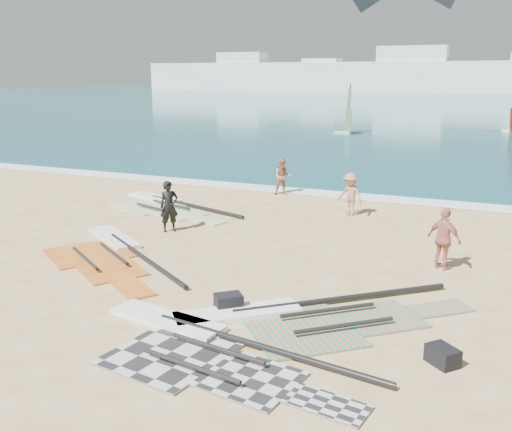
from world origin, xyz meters
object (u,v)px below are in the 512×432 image
at_px(beachgoer_back, 444,239).
at_px(person_wetsuit, 169,207).
at_px(rig_red, 111,252).
at_px(gear_bag_far, 443,356).
at_px(beachgoer_mid, 350,194).
at_px(rig_grey, 199,345).
at_px(rig_green, 165,205).
at_px(rig_orange, 304,316).
at_px(beachgoer_left, 283,177).
at_px(gear_bag_near, 229,302).

bearing_deg(beachgoer_back, person_wetsuit, 26.17).
distance_m(rig_red, gear_bag_far, 9.81).
bearing_deg(beachgoer_back, beachgoer_mid, -23.77).
bearing_deg(rig_grey, person_wetsuit, 134.64).
distance_m(rig_green, rig_red, 5.99).
height_order(rig_orange, beachgoer_left, beachgoer_left).
distance_m(gear_bag_near, beachgoer_back, 6.14).
xyz_separation_m(rig_green, beachgoer_mid, (6.93, 1.44, 0.73)).
relative_size(rig_red, beachgoer_mid, 3.61).
distance_m(gear_bag_near, beachgoer_left, 12.27).
bearing_deg(rig_orange, person_wetsuit, 101.71).
height_order(rig_grey, gear_bag_near, gear_bag_near).
distance_m(person_wetsuit, beachgoer_left, 6.98).
bearing_deg(gear_bag_far, beachgoer_mid, 113.28).
height_order(gear_bag_near, person_wetsuit, person_wetsuit).
distance_m(gear_bag_far, beachgoer_left, 14.68).
bearing_deg(beachgoer_back, rig_red, 43.32).
bearing_deg(rig_red, beachgoer_mid, 88.21).
bearing_deg(gear_bag_near, rig_orange, 8.98).
bearing_deg(rig_green, beachgoer_back, 1.58).
height_order(rig_green, gear_bag_near, gear_bag_near).
height_order(gear_bag_near, gear_bag_far, gear_bag_near).
bearing_deg(beachgoer_mid, person_wetsuit, -116.83).
bearing_deg(beachgoer_left, rig_grey, -101.22).
xyz_separation_m(rig_orange, gear_bag_far, (2.88, -0.86, 0.11)).
xyz_separation_m(rig_grey, beachgoer_left, (-3.58, 13.59, 0.72)).
bearing_deg(rig_orange, rig_red, 121.60).
distance_m(gear_bag_far, beachgoer_mid, 10.89).
height_order(gear_bag_far, person_wetsuit, person_wetsuit).
distance_m(rig_orange, rig_red, 6.80).
bearing_deg(person_wetsuit, gear_bag_far, -76.39).
height_order(rig_green, rig_orange, same).
xyz_separation_m(rig_grey, rig_red, (-5.13, 4.04, 0.00)).
height_order(rig_green, beachgoer_mid, beachgoer_mid).
bearing_deg(rig_red, gear_bag_far, 16.79).
relative_size(rig_red, beachgoer_back, 3.43).
relative_size(rig_orange, beachgoer_back, 3.57).
bearing_deg(beachgoer_mid, rig_orange, -60.81).
bearing_deg(beachgoer_mid, beachgoer_left, 166.01).
xyz_separation_m(rig_green, rig_red, (1.85, -5.69, 0.00)).
distance_m(rig_grey, rig_green, 11.98).
relative_size(rig_grey, gear_bag_far, 11.20).
distance_m(gear_bag_far, person_wetsuit, 10.67).
distance_m(rig_red, person_wetsuit, 2.81).
bearing_deg(beachgoer_left, person_wetsuit, -126.46).
bearing_deg(rig_green, gear_bag_far, -18.56).
xyz_separation_m(gear_bag_far, beachgoer_mid, (-4.30, 9.99, 0.62)).
xyz_separation_m(rig_green, beachgoer_back, (10.65, -3.28, 0.77)).
relative_size(gear_bag_near, gear_bag_far, 1.05).
distance_m(rig_grey, rig_orange, 2.46).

